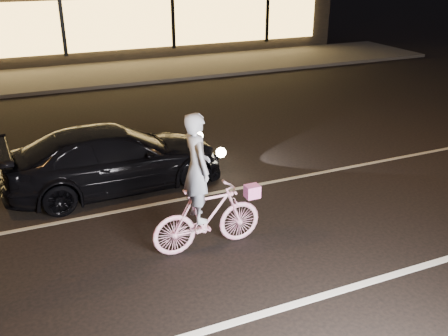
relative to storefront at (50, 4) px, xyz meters
name	(u,v)px	position (x,y,z in m)	size (l,w,h in m)	color
ground	(200,259)	(0.00, -18.97, -2.15)	(90.00, 90.00, 0.00)	black
lane_stripe_near	(242,320)	(0.00, -20.47, -2.14)	(60.00, 0.12, 0.01)	silver
lane_stripe_far	(161,203)	(0.00, -16.97, -2.14)	(60.00, 0.10, 0.01)	gray
sidewalk	(74,77)	(0.00, -5.97, -2.09)	(30.00, 4.00, 0.12)	#383533
storefront	(50,4)	(0.00, 0.00, 0.00)	(25.40, 8.42, 4.20)	black
cyclist	(205,203)	(0.20, -18.71, -1.36)	(1.77, 0.61, 2.22)	#E24B88
sedan	(115,158)	(-0.57, -15.92, -1.53)	(4.33, 1.95, 1.23)	black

